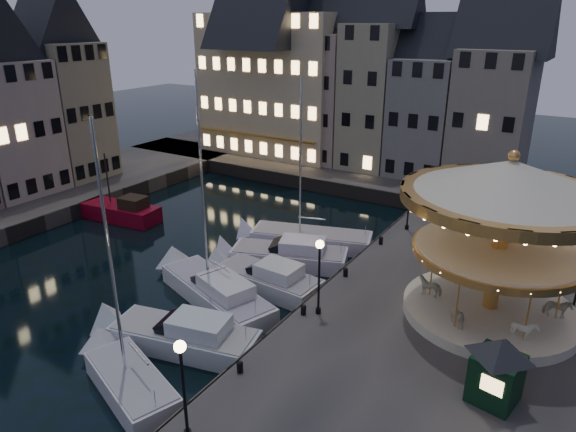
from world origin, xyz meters
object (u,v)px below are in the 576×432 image
Objects in this scene: motorboat_a at (127,379)px; carousel at (505,211)px; bollard_d at (381,240)px; motorboat_b at (178,336)px; bollard_b at (303,309)px; motorboat_c at (213,290)px; motorboat_d at (263,278)px; bollard_c at (346,272)px; bollard_a at (240,366)px; streetlamp_a at (183,376)px; streetlamp_c at (410,194)px; motorboat_e at (284,255)px; red_fishing_boat at (122,212)px; ticket_kiosk at (499,360)px; streetlamp_b at (319,267)px; motorboat_f at (304,238)px.

motorboat_a reaches higher than carousel.
bollard_d is 15.55m from motorboat_b.
motorboat_c is at bearing 176.73° from bollard_b.
motorboat_d is at bearing 88.43° from motorboat_b.
bollard_d is 0.05× the size of motorboat_a.
bollard_a is at bearing -90.00° from bollard_c.
streetlamp_a is 14.19m from motorboat_d.
streetlamp_c is 14.22m from bollard_b.
red_fishing_boat reaches higher than motorboat_e.
red_fishing_boat is 2.16× the size of ticket_kiosk.
red_fishing_boat reaches higher than bollard_d.
motorboat_b is at bearing -139.68° from streetlamp_b.
streetlamp_c is 12.16m from carousel.
bollard_d is at bearing 75.72° from motorboat_a.
bollard_d is (-0.60, 10.00, -2.41)m from streetlamp_b.
motorboat_c is at bearing -122.38° from bollard_d.
motorboat_b is (-5.55, -4.71, -3.37)m from streetlamp_b.
bollard_b is (-0.60, 9.50, -2.41)m from streetlamp_a.
ticket_kiosk is at bearing -6.60° from motorboat_c.
bollard_d is at bearing 91.72° from streetlamp_a.
motorboat_b is at bearing -91.57° from motorboat_d.
bollard_c is 11.80m from ticket_kiosk.
carousel is at bearing 0.21° from bollard_c.
ticket_kiosk is (9.71, -12.00, 1.63)m from bollard_d.
ticket_kiosk is (14.46, -4.70, 2.59)m from motorboat_d.
ticket_kiosk is at bearing -14.57° from red_fishing_boat.
carousel is (14.08, -5.06, 6.55)m from motorboat_f.
streetlamp_a is 4.71m from bollard_a.
bollard_c is 10.50m from motorboat_b.
streetlamp_c reaches higher than motorboat_d.
streetlamp_c is at bearing 18.86° from red_fishing_boat.
bollard_c is 1.00× the size of bollard_d.
bollard_c is at bearing -93.81° from streetlamp_c.
streetlamp_b is 22.90m from red_fishing_boat.
streetlamp_a reaches higher than motorboat_b.
streetlamp_b reaches higher than bollard_a.
motorboat_c reaches higher than motorboat_e.
bollard_b is 6.57m from motorboat_b.
motorboat_d is at bearing 59.38° from motorboat_c.
bollard_d is (0.00, 10.50, 0.00)m from bollard_b.
bollard_d is 0.07× the size of motorboat_e.
motorboat_f reaches higher than streetlamp_b.
streetlamp_c is 7.32× the size of bollard_d.
red_fishing_boat is at bearing 164.53° from streetlamp_b.
bollard_d is 0.07× the size of motorboat_b.
red_fishing_boat is (-14.81, 6.18, 0.01)m from motorboat_c.
motorboat_a is 1.30× the size of motorboat_b.
ticket_kiosk reaches higher than bollard_b.
bollard_d is 0.07× the size of motorboat_d.
streetlamp_c reaches higher than bollard_d.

